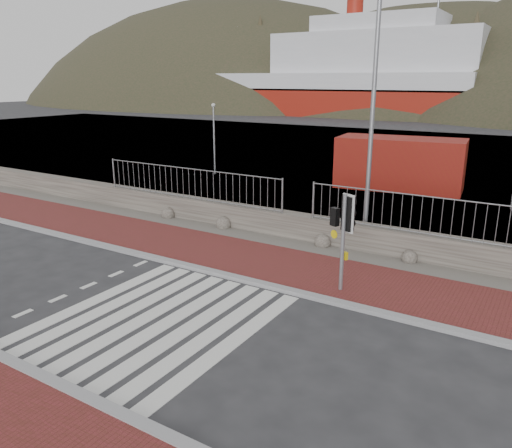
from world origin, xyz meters
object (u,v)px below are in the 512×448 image
Objects in this scene: traffic_signal_far at (343,221)px; streetlight at (377,104)px; ferry at (335,79)px; shipping_container at (399,163)px.

traffic_signal_far is 0.32× the size of streetlight.
streetlight is at bearing -65.77° from ferry.
traffic_signal_far is (27.68, -64.13, -3.41)m from ferry.
traffic_signal_far reaches higher than shipping_container.
ferry is 69.93m from traffic_signal_far.
streetlight is at bearing -56.67° from traffic_signal_far.
traffic_signal_far is at bearing -66.65° from ferry.
streetlight is (26.93, -59.85, -0.64)m from ferry.
streetlight reaches higher than shipping_container.
traffic_signal_far is 14.06m from shipping_container.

